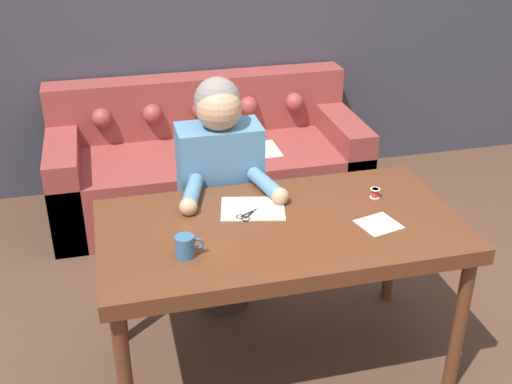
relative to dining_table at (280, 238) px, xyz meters
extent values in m
plane|color=#4C3323|center=(0.08, 0.04, -0.70)|extent=(16.00, 16.00, 0.00)
cube|color=#383842|center=(0.08, 2.11, 0.60)|extent=(8.00, 0.06, 2.60)
cube|color=#562D19|center=(0.00, 0.00, 0.04)|extent=(1.55, 0.81, 0.07)
cylinder|color=#562D19|center=(-0.71, -0.35, -0.35)|extent=(0.06, 0.06, 0.70)
cylinder|color=#562D19|center=(0.71, -0.35, -0.35)|extent=(0.06, 0.06, 0.70)
cylinder|color=#562D19|center=(-0.71, 0.35, -0.35)|extent=(0.06, 0.06, 0.70)
cylinder|color=#562D19|center=(0.71, 0.35, -0.35)|extent=(0.06, 0.06, 0.70)
cube|color=brown|center=(-0.04, 1.62, -0.48)|extent=(2.06, 0.88, 0.44)
cube|color=brown|center=(-0.04, 1.95, -0.06)|extent=(2.06, 0.22, 0.40)
cube|color=brown|center=(-0.97, 1.62, -0.40)|extent=(0.20, 0.88, 0.60)
cube|color=brown|center=(0.89, 1.62, -0.40)|extent=(0.20, 0.88, 0.60)
sphere|color=brown|center=(-0.70, 1.82, -0.06)|extent=(0.13, 0.13, 0.13)
sphere|color=brown|center=(-0.37, 1.82, -0.06)|extent=(0.13, 0.13, 0.13)
sphere|color=brown|center=(-0.04, 1.82, -0.06)|extent=(0.13, 0.13, 0.13)
sphere|color=brown|center=(0.29, 1.82, -0.06)|extent=(0.13, 0.13, 0.13)
sphere|color=brown|center=(0.62, 1.82, -0.06)|extent=(0.13, 0.13, 0.13)
cube|color=white|center=(0.27, 1.51, -0.26)|extent=(0.29, 0.28, 0.00)
cylinder|color=#33281E|center=(-0.16, 0.55, -0.45)|extent=(0.28, 0.28, 0.49)
cube|color=teal|center=(-0.16, 0.55, 0.06)|extent=(0.41, 0.22, 0.53)
sphere|color=tan|center=(-0.16, 0.53, 0.42)|extent=(0.22, 0.22, 0.22)
sphere|color=slate|center=(-0.16, 0.56, 0.45)|extent=(0.22, 0.22, 0.22)
cylinder|color=teal|center=(-0.33, 0.30, 0.11)|extent=(0.14, 0.27, 0.07)
sphere|color=tan|center=(-0.37, 0.18, 0.11)|extent=(0.08, 0.08, 0.08)
cylinder|color=teal|center=(0.02, 0.30, 0.11)|extent=(0.13, 0.27, 0.07)
sphere|color=tan|center=(0.05, 0.18, 0.11)|extent=(0.08, 0.08, 0.08)
cube|color=beige|center=(-0.09, 0.15, 0.08)|extent=(0.32, 0.27, 0.00)
cube|color=beige|center=(0.40, -0.11, 0.08)|extent=(0.19, 0.19, 0.00)
cube|color=silver|center=(-0.05, 0.17, 0.08)|extent=(0.09, 0.10, 0.00)
cube|color=black|center=(-0.11, 0.10, 0.08)|extent=(0.06, 0.07, 0.00)
torus|color=black|center=(-0.14, 0.07, 0.08)|extent=(0.04, 0.04, 0.01)
cube|color=silver|center=(-0.04, 0.16, 0.08)|extent=(0.11, 0.07, 0.00)
cube|color=black|center=(-0.12, 0.11, 0.08)|extent=(0.07, 0.05, 0.00)
torus|color=black|center=(-0.15, 0.09, 0.08)|extent=(0.04, 0.04, 0.01)
cylinder|color=silver|center=(-0.09, 0.13, 0.08)|extent=(0.01, 0.01, 0.01)
cylinder|color=#335B84|center=(-0.43, -0.15, 0.12)|extent=(0.08, 0.08, 0.09)
torus|color=#335B84|center=(-0.38, -0.15, 0.12)|extent=(0.05, 0.01, 0.05)
cylinder|color=red|center=(0.48, 0.12, 0.10)|extent=(0.03, 0.03, 0.04)
cylinder|color=beige|center=(0.48, 0.12, 0.12)|extent=(0.04, 0.04, 0.00)
cylinder|color=beige|center=(0.48, 0.12, 0.08)|extent=(0.04, 0.04, 0.00)
camera|label=1|loc=(-0.67, -2.27, 1.46)|focal=45.00mm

